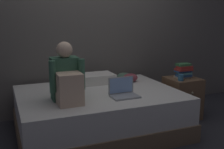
{
  "coord_description": "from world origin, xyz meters",
  "views": [
    {
      "loc": [
        -1.31,
        -2.86,
        1.46
      ],
      "look_at": [
        -0.1,
        0.1,
        0.78
      ],
      "focal_mm": 44.45,
      "sensor_mm": 36.0,
      "label": 1
    }
  ],
  "objects_px": {
    "mug": "(181,78)",
    "nightstand": "(182,98)",
    "laptop": "(123,92)",
    "pillow": "(94,79)",
    "bed": "(99,112)",
    "clothes_pile": "(127,77)",
    "person_sitting": "(67,79)",
    "book_stack": "(184,71)"
  },
  "relations": [
    {
      "from": "person_sitting",
      "to": "laptop",
      "type": "bearing_deg",
      "value": -5.92
    },
    {
      "from": "nightstand",
      "to": "laptop",
      "type": "relative_size",
      "value": 1.84
    },
    {
      "from": "mug",
      "to": "clothes_pile",
      "type": "relative_size",
      "value": 0.32
    },
    {
      "from": "person_sitting",
      "to": "clothes_pile",
      "type": "relative_size",
      "value": 2.35
    },
    {
      "from": "clothes_pile",
      "to": "pillow",
      "type": "bearing_deg",
      "value": 171.36
    },
    {
      "from": "mug",
      "to": "nightstand",
      "type": "bearing_deg",
      "value": 42.69
    },
    {
      "from": "nightstand",
      "to": "book_stack",
      "type": "height_order",
      "value": "book_stack"
    },
    {
      "from": "clothes_pile",
      "to": "bed",
      "type": "bearing_deg",
      "value": -146.72
    },
    {
      "from": "bed",
      "to": "person_sitting",
      "type": "height_order",
      "value": "person_sitting"
    },
    {
      "from": "nightstand",
      "to": "bed",
      "type": "bearing_deg",
      "value": -178.39
    },
    {
      "from": "nightstand",
      "to": "pillow",
      "type": "distance_m",
      "value": 1.32
    },
    {
      "from": "pillow",
      "to": "mug",
      "type": "relative_size",
      "value": 6.22
    },
    {
      "from": "bed",
      "to": "book_stack",
      "type": "xyz_separation_m",
      "value": [
        1.31,
        0.04,
        0.43
      ]
    },
    {
      "from": "pillow",
      "to": "bed",
      "type": "bearing_deg",
      "value": -100.74
    },
    {
      "from": "nightstand",
      "to": "clothes_pile",
      "type": "relative_size",
      "value": 2.11
    },
    {
      "from": "person_sitting",
      "to": "clothes_pile",
      "type": "xyz_separation_m",
      "value": [
        1.03,
        0.61,
        -0.19
      ]
    },
    {
      "from": "nightstand",
      "to": "person_sitting",
      "type": "xyz_separation_m",
      "value": [
        -1.75,
        -0.27,
        0.49
      ]
    },
    {
      "from": "person_sitting",
      "to": "laptop",
      "type": "distance_m",
      "value": 0.68
    },
    {
      "from": "nightstand",
      "to": "mug",
      "type": "relative_size",
      "value": 6.54
    },
    {
      "from": "nightstand",
      "to": "laptop",
      "type": "xyz_separation_m",
      "value": [
        -1.1,
        -0.34,
        0.3
      ]
    },
    {
      "from": "mug",
      "to": "clothes_pile",
      "type": "xyz_separation_m",
      "value": [
        -0.6,
        0.46,
        -0.04
      ]
    },
    {
      "from": "pillow",
      "to": "mug",
      "type": "height_order",
      "value": "mug"
    },
    {
      "from": "bed",
      "to": "clothes_pile",
      "type": "relative_size",
      "value": 7.16
    },
    {
      "from": "person_sitting",
      "to": "book_stack",
      "type": "distance_m",
      "value": 1.78
    },
    {
      "from": "mug",
      "to": "bed",
      "type": "bearing_deg",
      "value": 175.92
    },
    {
      "from": "bed",
      "to": "person_sitting",
      "type": "xyz_separation_m",
      "value": [
        -0.45,
        -0.24,
        0.52
      ]
    },
    {
      "from": "person_sitting",
      "to": "pillow",
      "type": "height_order",
      "value": "person_sitting"
    },
    {
      "from": "bed",
      "to": "laptop",
      "type": "height_order",
      "value": "laptop"
    },
    {
      "from": "nightstand",
      "to": "person_sitting",
      "type": "relative_size",
      "value": 0.9
    },
    {
      "from": "nightstand",
      "to": "clothes_pile",
      "type": "height_order",
      "value": "clothes_pile"
    },
    {
      "from": "clothes_pile",
      "to": "book_stack",
      "type": "bearing_deg",
      "value": -24.34
    },
    {
      "from": "bed",
      "to": "laptop",
      "type": "xyz_separation_m",
      "value": [
        0.2,
        -0.3,
        0.33
      ]
    },
    {
      "from": "bed",
      "to": "nightstand",
      "type": "distance_m",
      "value": 1.3
    },
    {
      "from": "mug",
      "to": "clothes_pile",
      "type": "bearing_deg",
      "value": 142.43
    },
    {
      "from": "nightstand",
      "to": "book_stack",
      "type": "distance_m",
      "value": 0.4
    },
    {
      "from": "book_stack",
      "to": "nightstand",
      "type": "bearing_deg",
      "value": -130.98
    },
    {
      "from": "bed",
      "to": "book_stack",
      "type": "height_order",
      "value": "book_stack"
    },
    {
      "from": "person_sitting",
      "to": "pillow",
      "type": "relative_size",
      "value": 1.17
    },
    {
      "from": "person_sitting",
      "to": "book_stack",
      "type": "height_order",
      "value": "person_sitting"
    },
    {
      "from": "book_stack",
      "to": "clothes_pile",
      "type": "xyz_separation_m",
      "value": [
        -0.73,
        0.33,
        -0.1
      ]
    },
    {
      "from": "laptop",
      "to": "clothes_pile",
      "type": "relative_size",
      "value": 1.15
    },
    {
      "from": "nightstand",
      "to": "person_sitting",
      "type": "height_order",
      "value": "person_sitting"
    }
  ]
}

